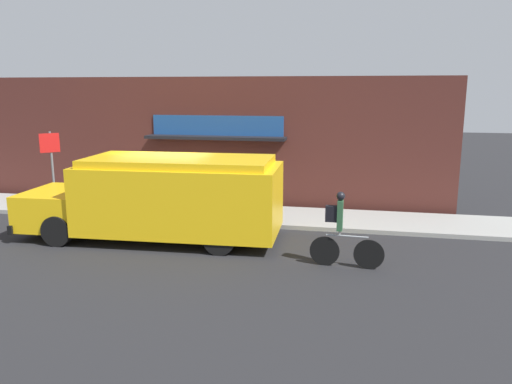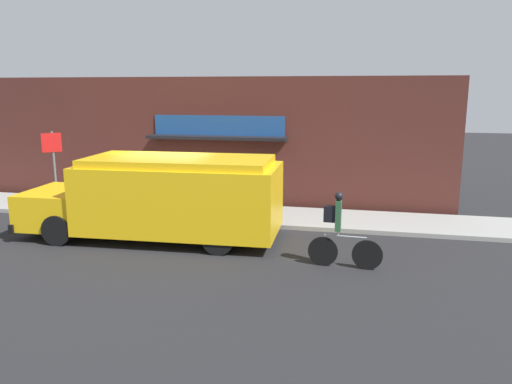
% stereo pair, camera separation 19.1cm
% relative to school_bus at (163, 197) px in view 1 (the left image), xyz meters
% --- Properties ---
extents(ground_plane, '(70.00, 70.00, 0.00)m').
position_rel_school_bus_xyz_m(ground_plane, '(-0.49, 1.54, -1.14)').
color(ground_plane, '#232326').
extents(sidewalk, '(28.00, 2.31, 0.12)m').
position_rel_school_bus_xyz_m(sidewalk, '(-0.49, 2.70, -1.08)').
color(sidewalk, '#999993').
rests_on(sidewalk, ground_plane).
extents(storefront, '(17.16, 0.80, 4.33)m').
position_rel_school_bus_xyz_m(storefront, '(-0.46, 4.19, 1.03)').
color(storefront, '#4C231E').
rests_on(storefront, ground_plane).
extents(school_bus, '(6.93, 2.87, 2.20)m').
position_rel_school_bus_xyz_m(school_bus, '(0.00, 0.00, 0.00)').
color(school_bus, yellow).
rests_on(school_bus, ground_plane).
extents(cyclist, '(1.66, 0.21, 1.72)m').
position_rel_school_bus_xyz_m(cyclist, '(4.69, -1.20, -0.33)').
color(cyclist, black).
rests_on(cyclist, ground_plane).
extents(stop_sign_post, '(0.45, 0.45, 2.50)m').
position_rel_school_bus_xyz_m(stop_sign_post, '(-4.50, 1.95, 0.65)').
color(stop_sign_post, slate).
rests_on(stop_sign_post, sidewalk).
extents(trash_bin, '(0.53, 0.53, 0.75)m').
position_rel_school_bus_xyz_m(trash_bin, '(-2.78, 3.44, -0.64)').
color(trash_bin, slate).
rests_on(trash_bin, sidewalk).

